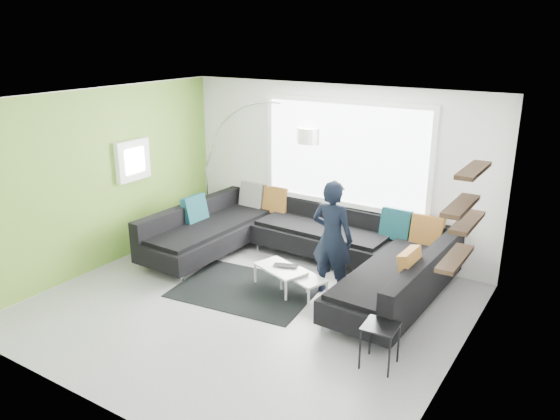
# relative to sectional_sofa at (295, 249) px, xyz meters

# --- Properties ---
(ground) EXTENTS (5.50, 5.50, 0.00)m
(ground) POSITION_rel_sectional_sofa_xyz_m (0.00, -1.24, -0.41)
(ground) COLOR gray
(ground) RESTS_ON ground
(room_shell) EXTENTS (5.54, 5.04, 2.82)m
(room_shell) POSITION_rel_sectional_sofa_xyz_m (0.04, -1.04, 1.40)
(room_shell) COLOR white
(room_shell) RESTS_ON ground
(sectional_sofa) EXTENTS (4.44, 2.83, 0.94)m
(sectional_sofa) POSITION_rel_sectional_sofa_xyz_m (0.00, 0.00, 0.00)
(sectional_sofa) COLOR black
(sectional_sofa) RESTS_ON ground
(rug) EXTENTS (2.12, 1.65, 0.01)m
(rug) POSITION_rel_sectional_sofa_xyz_m (-0.32, -0.85, -0.41)
(rug) COLOR black
(rug) RESTS_ON ground
(coffee_table) EXTENTS (1.13, 0.88, 0.33)m
(coffee_table) POSITION_rel_sectional_sofa_xyz_m (0.27, -0.52, -0.25)
(coffee_table) COLOR white
(coffee_table) RESTS_ON ground
(arc_lamp) EXTENTS (2.44, 1.34, 2.46)m
(arc_lamp) POSITION_rel_sectional_sofa_xyz_m (-2.43, 0.87, 0.81)
(arc_lamp) COLOR silver
(arc_lamp) RESTS_ON ground
(side_table) EXTENTS (0.40, 0.40, 0.51)m
(side_table) POSITION_rel_sectional_sofa_xyz_m (2.05, -1.58, -0.16)
(side_table) COLOR black
(side_table) RESTS_ON ground
(person) EXTENTS (0.63, 0.43, 1.68)m
(person) POSITION_rel_sectional_sofa_xyz_m (0.76, -0.26, 0.42)
(person) COLOR black
(person) RESTS_ON ground
(laptop) EXTENTS (0.49, 0.44, 0.03)m
(laptop) POSITION_rel_sectional_sofa_xyz_m (0.14, -0.51, -0.07)
(laptop) COLOR black
(laptop) RESTS_ON coffee_table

